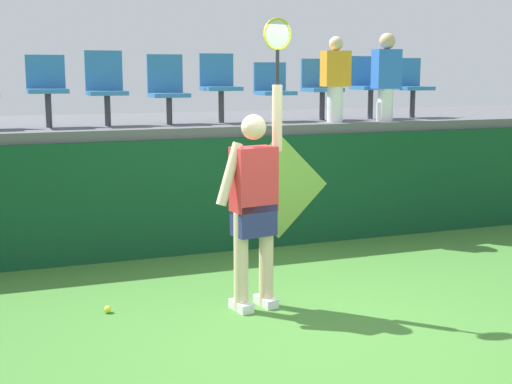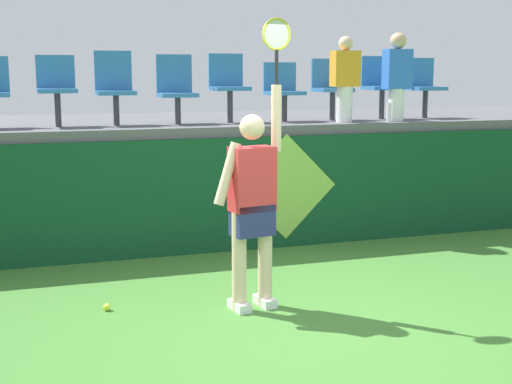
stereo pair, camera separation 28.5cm
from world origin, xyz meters
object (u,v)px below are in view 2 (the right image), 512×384
object	(u,v)px
stadium_chair_2	(56,85)
stadium_chair_7	(330,85)
tennis_ball	(107,307)
stadium_chair_6	(283,88)
spectator_0	(397,75)
tennis_player	(253,201)
water_bottle	(389,112)
stadium_chair_3	(115,85)
stadium_chair_4	(176,87)
spectator_1	(345,78)
stadium_chair_8	(380,83)
stadium_chair_5	(228,83)
stadium_chair_9	(423,84)

from	to	relation	value
stadium_chair_2	stadium_chair_7	xyz separation A→B (m)	(3.46, -0.00, -0.02)
tennis_ball	stadium_chair_6	distance (m)	4.00
spectator_0	stadium_chair_7	bearing A→B (deg)	147.69
tennis_player	water_bottle	size ratio (longest dim) A/B	10.57
tennis_player	stadium_chair_3	xyz separation A→B (m)	(-0.82, 2.79, 0.96)
stadium_chair_4	spectator_1	distance (m)	2.10
water_bottle	stadium_chair_7	bearing A→B (deg)	139.32
tennis_player	stadium_chair_4	xyz separation A→B (m)	(-0.08, 2.79, 0.93)
stadium_chair_6	spectator_0	xyz separation A→B (m)	(1.39, -0.45, 0.17)
stadium_chair_8	spectator_0	size ratio (longest dim) A/B	0.75
water_bottle	stadium_chair_3	size ratio (longest dim) A/B	0.28
tennis_ball	stadium_chair_6	xyz separation A→B (m)	(2.56, 2.46, 1.85)
stadium_chair_3	stadium_chair_4	bearing A→B (deg)	0.01
stadium_chair_3	stadium_chair_6	xyz separation A→B (m)	(2.13, -0.01, -0.06)
water_bottle	stadium_chair_5	xyz separation A→B (m)	(-1.98, 0.51, 0.37)
stadium_chair_7	tennis_ball	bearing A→B (deg)	-142.73
stadium_chair_7	spectator_1	bearing A→B (deg)	-90.00
stadium_chair_3	stadium_chair_9	world-z (taller)	stadium_chair_3
stadium_chair_6	spectator_1	size ratio (longest dim) A/B	0.70
stadium_chair_3	stadium_chair_4	distance (m)	0.74
tennis_ball	stadium_chair_4	bearing A→B (deg)	64.49
tennis_ball	stadium_chair_6	size ratio (longest dim) A/B	0.09
stadium_chair_5	tennis_ball	bearing A→B (deg)	-126.78
stadium_chair_3	spectator_0	xyz separation A→B (m)	(3.51, -0.47, 0.11)
stadium_chair_7	spectator_1	size ratio (longest dim) A/B	0.75
stadium_chair_4	water_bottle	bearing A→B (deg)	-11.11
stadium_chair_2	stadium_chair_6	world-z (taller)	stadium_chair_2
stadium_chair_3	stadium_chair_7	distance (m)	2.79
stadium_chair_5	spectator_1	distance (m)	1.46
stadium_chair_4	stadium_chair_5	xyz separation A→B (m)	(0.66, -0.01, 0.04)
stadium_chair_9	spectator_0	world-z (taller)	spectator_0
stadium_chair_3	spectator_1	distance (m)	2.83
water_bottle	stadium_chair_8	xyz separation A→B (m)	(0.13, 0.51, 0.36)
stadium_chair_9	spectator_1	distance (m)	1.45
tennis_ball	water_bottle	world-z (taller)	water_bottle
tennis_player	spectator_0	distance (m)	3.72
stadium_chair_4	stadium_chair_8	world-z (taller)	stadium_chair_4
stadium_chair_9	stadium_chair_5	bearing A→B (deg)	179.96
stadium_chair_4	stadium_chair_5	world-z (taller)	stadium_chair_5
tennis_ball	stadium_chair_8	size ratio (longest dim) A/B	0.08
stadium_chair_6	spectator_1	bearing A→B (deg)	-33.19
water_bottle	stadium_chair_8	size ratio (longest dim) A/B	0.29
tennis_player	stadium_chair_9	distance (m)	4.46
stadium_chair_7	stadium_chair_9	world-z (taller)	stadium_chair_9
tennis_player	stadium_chair_9	xyz separation A→B (m)	(3.35, 2.78, 0.94)
water_bottle	stadium_chair_9	size ratio (longest dim) A/B	0.30
spectator_0	tennis_ball	bearing A→B (deg)	-153.12
stadium_chair_6	stadium_chair_4	bearing A→B (deg)	179.52
stadium_chair_7	spectator_1	distance (m)	0.45
stadium_chair_9	spectator_0	xyz separation A→B (m)	(-0.66, -0.46, 0.12)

